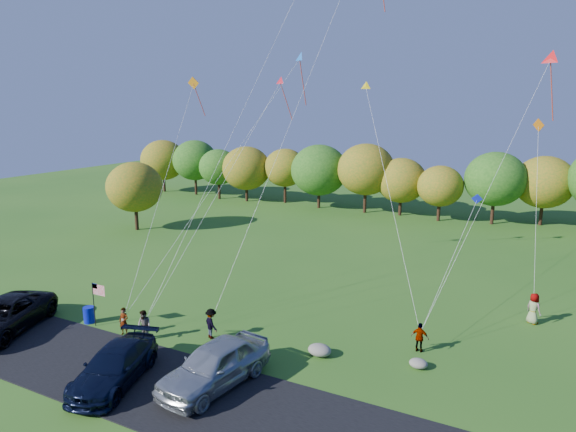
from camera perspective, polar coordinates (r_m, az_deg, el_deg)
name	(u,v)px	position (r m, az deg, el deg)	size (l,w,h in m)	color
ground	(205,348)	(28.15, -9.18, -14.26)	(140.00, 140.00, 0.00)	#2B5F1B
asphalt_lane	(152,383)	(25.46, -14.83, -17.50)	(44.00, 6.00, 0.06)	black
treeline	(379,173)	(59.57, 10.13, 4.77)	(76.06, 27.60, 8.64)	#3A2115
minivan_dark	(3,316)	(33.16, -29.10, -9.70)	(3.04, 6.59, 1.83)	black
minivan_navy	(114,366)	(25.52, -18.75, -15.53)	(2.28, 5.61, 1.63)	black
minivan_silver	(215,365)	(24.21, -8.13, -16.04)	(2.37, 5.89, 2.01)	#A6ABB0
flyer_a	(124,321)	(30.30, -17.77, -11.10)	(0.57, 0.38, 1.57)	#4C4C59
flyer_b	(144,326)	(29.30, -15.69, -11.65)	(0.82, 0.64, 1.70)	#4C4C59
flyer_c	(211,324)	(28.82, -8.54, -11.74)	(1.08, 0.62, 1.68)	#4C4C59
flyer_d	(420,337)	(27.94, 14.44, -12.94)	(0.92, 0.38, 1.57)	#4C4C59
flyer_e	(534,308)	(33.47, 25.62, -9.25)	(0.89, 0.58, 1.83)	#4C4C59
park_bench	(42,302)	(35.51, -25.64, -8.64)	(1.92, 0.50, 1.06)	#163D1A
trash_barrel	(89,315)	(32.69, -21.24, -10.19)	(0.64, 0.64, 0.95)	#0C19B4
flag_assembly	(97,294)	(31.38, -20.50, -8.13)	(0.97, 0.63, 2.63)	black
boulder_near	(320,350)	(26.96, 3.53, -14.65)	(1.22, 0.96, 0.61)	gray
boulder_far	(418,363)	(26.60, 14.29, -15.59)	(0.90, 0.75, 0.47)	gray
kites_aloft	(377,1)	(36.83, 9.86, 22.44)	(23.09, 7.25, 19.95)	red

